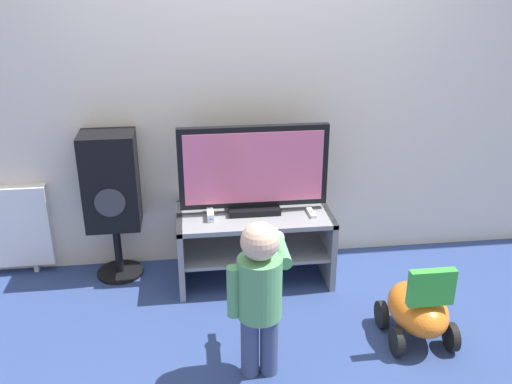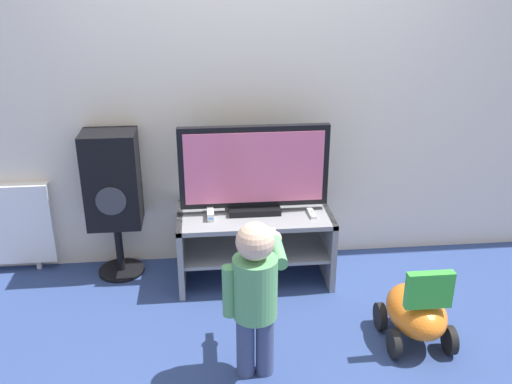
{
  "view_description": "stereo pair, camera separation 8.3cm",
  "coord_description": "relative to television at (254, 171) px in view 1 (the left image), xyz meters",
  "views": [
    {
      "loc": [
        -0.4,
        -3.03,
        2.01
      ],
      "look_at": [
        0.0,
        0.15,
        0.66
      ],
      "focal_mm": 40.0,
      "sensor_mm": 36.0,
      "label": 1
    },
    {
      "loc": [
        -0.32,
        -3.04,
        2.01
      ],
      "look_at": [
        0.0,
        0.15,
        0.66
      ],
      "focal_mm": 40.0,
      "sensor_mm": 36.0,
      "label": 2
    }
  ],
  "objects": [
    {
      "name": "television",
      "position": [
        0.0,
        0.0,
        0.0
      ],
      "size": [
        0.94,
        0.2,
        0.57
      ],
      "color": "black",
      "rests_on": "tv_stand"
    },
    {
      "name": "speaker_tower",
      "position": [
        -0.9,
        0.13,
        -0.1
      ],
      "size": [
        0.34,
        0.31,
        0.99
      ],
      "color": "black",
      "rests_on": "ground_plane"
    },
    {
      "name": "remote_primary",
      "position": [
        0.36,
        -0.1,
        -0.27
      ],
      "size": [
        0.04,
        0.13,
        0.03
      ],
      "color": "white",
      "rests_on": "tv_stand"
    },
    {
      "name": "tv_stand",
      "position": [
        0.0,
        -0.02,
        -0.44
      ],
      "size": [
        0.99,
        0.5,
        0.47
      ],
      "color": "gray",
      "rests_on": "ground_plane"
    },
    {
      "name": "ride_on_toy",
      "position": [
        0.82,
        -0.79,
        -0.56
      ],
      "size": [
        0.35,
        0.45,
        0.51
      ],
      "color": "orange",
      "rests_on": "ground_plane"
    },
    {
      "name": "wall_back",
      "position": [
        0.0,
        0.31,
        0.55
      ],
      "size": [
        10.0,
        0.06,
        2.6
      ],
      "color": "silver",
      "rests_on": "ground_plane"
    },
    {
      "name": "ground_plane",
      "position": [
        0.0,
        -0.27,
        -0.75
      ],
      "size": [
        16.0,
        16.0,
        0.0
      ],
      "primitive_type": "plane",
      "color": "navy"
    },
    {
      "name": "child",
      "position": [
        -0.09,
        -0.96,
        -0.25
      ],
      "size": [
        0.33,
        0.48,
        0.86
      ],
      "color": "#3F4C72",
      "rests_on": "ground_plane"
    },
    {
      "name": "game_console",
      "position": [
        -0.28,
        -0.05,
        -0.25
      ],
      "size": [
        0.04,
        0.18,
        0.05
      ],
      "color": "white",
      "rests_on": "tv_stand"
    }
  ]
}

